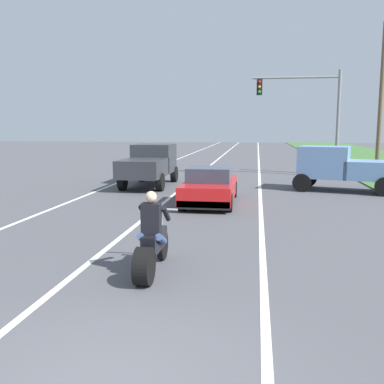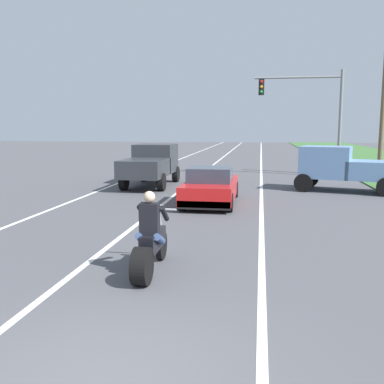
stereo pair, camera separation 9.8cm
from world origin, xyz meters
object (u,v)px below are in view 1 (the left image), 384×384
at_px(traffic_light_mast_near, 311,106).
at_px(sports_car_red, 210,187).
at_px(motorcycle_with_rider, 152,244).
at_px(pickup_truck_right_shoulder_light_blue, 346,166).
at_px(pickup_truck_left_lane_dark_grey, 150,163).

bearing_deg(traffic_light_mast_near, sports_car_red, -115.25).
relative_size(motorcycle_with_rider, pickup_truck_right_shoulder_light_blue, 0.43).
xyz_separation_m(motorcycle_with_rider, pickup_truck_right_shoulder_light_blue, (5.85, 12.01, 0.51)).
height_order(sports_car_red, traffic_light_mast_near, traffic_light_mast_near).
bearing_deg(pickup_truck_right_shoulder_light_blue, traffic_light_mast_near, 98.94).
distance_m(sports_car_red, pickup_truck_left_lane_dark_grey, 5.66).
distance_m(motorcycle_with_rider, sports_car_red, 8.01).
bearing_deg(pickup_truck_left_lane_dark_grey, sports_car_red, -52.86).
distance_m(motorcycle_with_rider, pickup_truck_right_shoulder_light_blue, 13.37).
bearing_deg(pickup_truck_right_shoulder_light_blue, sports_car_red, -144.43).
xyz_separation_m(pickup_truck_left_lane_dark_grey, pickup_truck_right_shoulder_light_blue, (9.00, -0.49, 0.00)).
relative_size(sports_car_red, pickup_truck_right_shoulder_light_blue, 0.84).
distance_m(motorcycle_with_rider, traffic_light_mast_near, 18.88).
relative_size(sports_car_red, traffic_light_mast_near, 0.72).
relative_size(pickup_truck_left_lane_dark_grey, traffic_light_mast_near, 0.80).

